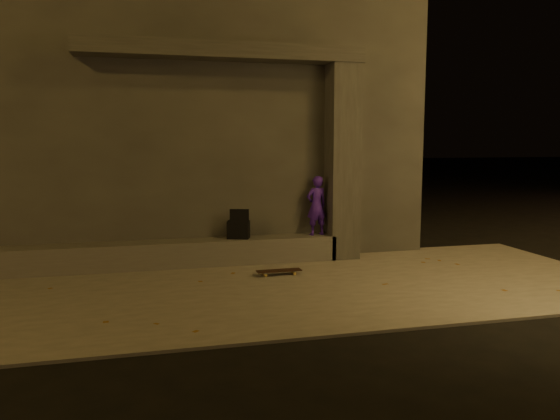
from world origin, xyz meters
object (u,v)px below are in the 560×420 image
object	(u,v)px
backpack	(238,228)
skateboard	(279,271)
column	(342,163)
skateboarder	(317,206)

from	to	relation	value
backpack	skateboard	distance (m)	1.31
column	skateboard	world-z (taller)	column
column	skateboard	bearing A→B (deg)	-144.14
skateboard	backpack	bearing A→B (deg)	113.30
column	backpack	bearing A→B (deg)	-180.00
backpack	skateboard	size ratio (longest dim) A/B	0.73
column	skateboarder	xyz separation A→B (m)	(-0.50, 0.00, -0.80)
column	skateboarder	distance (m)	0.94
skateboarder	skateboard	size ratio (longest dim) A/B	1.48
column	skateboard	size ratio (longest dim) A/B	4.82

